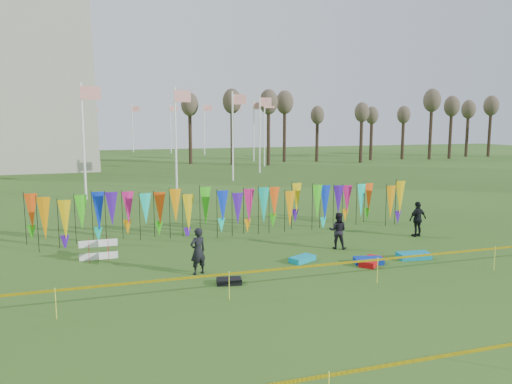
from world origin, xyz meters
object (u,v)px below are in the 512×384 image
object	(u,v)px
person_left	(198,251)
kite_bag_blue	(369,261)
kite_bag_teal	(414,256)
kite_bag_red	(371,262)
box_kite	(99,250)
kite_bag_black	(229,281)
person_right	(418,219)
kite_bag_turquoise	(302,259)
person_mid	(338,231)

from	to	relation	value
person_left	kite_bag_blue	distance (m)	6.59
kite_bag_teal	kite_bag_red	bearing A→B (deg)	-174.77
box_kite	kite_bag_black	distance (m)	6.06
person_left	kite_bag_blue	world-z (taller)	person_left
person_right	kite_bag_red	size ratio (longest dim) A/B	1.36
box_kite	person_left	bearing A→B (deg)	-41.44
kite_bag_black	kite_bag_teal	size ratio (longest dim) A/B	0.65
person_right	kite_bag_turquoise	distance (m)	7.25
box_kite	kite_bag_blue	xyz separation A→B (m)	(9.91, -3.67, -0.30)
box_kite	kite_bag_teal	size ratio (longest dim) A/B	0.64
kite_bag_red	kite_bag_blue	bearing A→B (deg)	97.44
kite_bag_red	kite_bag_black	world-z (taller)	kite_bag_red
kite_bag_turquoise	kite_bag_red	distance (m)	2.61
person_right	kite_bag_blue	bearing A→B (deg)	27.21
kite_bag_red	person_right	bearing A→B (deg)	37.23
kite_bag_blue	kite_bag_turquoise	bearing A→B (deg)	156.39
kite_bag_blue	kite_bag_red	xyz separation A→B (m)	(0.02, -0.13, -0.00)
person_mid	kite_bag_turquoise	world-z (taller)	person_mid
box_kite	kite_bag_black	size ratio (longest dim) A/B	0.99
person_left	kite_bag_turquoise	xyz separation A→B (m)	(4.19, 0.34, -0.74)
person_left	kite_bag_teal	size ratio (longest dim) A/B	1.32
person_right	kite_bag_black	xyz separation A→B (m)	(-10.25, -4.00, -0.74)
kite_bag_turquoise	kite_bag_red	world-z (taller)	kite_bag_red
box_kite	kite_bag_teal	world-z (taller)	box_kite
person_mid	kite_bag_turquoise	bearing A→B (deg)	63.83
kite_bag_black	person_left	bearing A→B (deg)	119.29
person_left	kite_bag_black	xyz separation A→B (m)	(0.78, -1.39, -0.75)
person_left	kite_bag_red	bearing A→B (deg)	152.02
person_left	kite_bag_red	xyz separation A→B (m)	(6.53, -0.81, -0.73)
box_kite	kite_bag_red	size ratio (longest dim) A/B	0.67
kite_bag_black	kite_bag_teal	xyz separation A→B (m)	(7.80, 0.77, 0.03)
person_mid	kite_bag_black	size ratio (longest dim) A/B	1.89
person_mid	kite_bag_blue	distance (m)	2.49
kite_bag_turquoise	kite_bag_blue	distance (m)	2.54
kite_bag_turquoise	kite_bag_teal	distance (m)	4.50
box_kite	person_mid	world-z (taller)	person_mid
kite_bag_red	kite_bag_teal	distance (m)	2.06
person_mid	kite_bag_red	xyz separation A→B (m)	(0.13, -2.53, -0.67)
box_kite	person_right	world-z (taller)	person_right
kite_bag_red	person_mid	bearing A→B (deg)	92.91
person_right	kite_bag_teal	bearing A→B (deg)	44.03
kite_bag_red	kite_bag_turquoise	bearing A→B (deg)	153.83
person_mid	kite_bag_teal	xyz separation A→B (m)	(2.18, -2.35, -0.66)
person_left	person_mid	distance (m)	6.63
kite_bag_turquoise	kite_bag_red	bearing A→B (deg)	-26.17
kite_bag_black	kite_bag_teal	distance (m)	7.84
kite_bag_blue	kite_bag_teal	bearing A→B (deg)	1.46
kite_bag_black	kite_bag_blue	bearing A→B (deg)	7.08
person_mid	kite_bag_red	distance (m)	2.62
person_left	kite_bag_teal	bearing A→B (deg)	154.94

